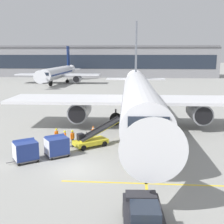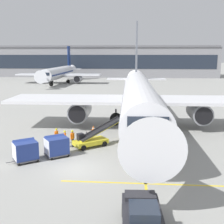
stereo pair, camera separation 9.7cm
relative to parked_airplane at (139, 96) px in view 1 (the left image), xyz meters
name	(u,v)px [view 1 (the left image)]	position (x,y,z in m)	size (l,w,h in m)	color
ground_plane	(76,169)	(-5.37, -14.27, -3.99)	(600.00, 600.00, 0.00)	gray
parked_airplane	(139,96)	(0.00, 0.00, 0.00)	(33.15, 43.49, 14.83)	white
belt_loader	(93,138)	(-4.79, -8.31, -3.17)	(5.10, 4.27, 2.67)	gold
baggage_cart_lead	(57,146)	(-7.68, -11.46, -2.99)	(2.68, 2.46, 1.91)	#515156
baggage_cart_second	(26,150)	(-10.03, -12.95, -2.99)	(2.68, 2.46, 1.91)	#515156
pushback_tug	(143,217)	(-0.18, -22.35, -3.16)	(2.32, 4.50, 1.83)	#232328
ground_crew_by_loader	(65,138)	(-7.51, -8.92, -2.99)	(0.31, 0.56, 1.74)	black
ground_crew_by_carts	(72,137)	(-6.79, -8.70, -2.99)	(0.36, 0.54, 1.74)	#333847
ground_crew_marshaller	(58,145)	(-7.62, -11.22, -2.99)	(0.31, 0.56, 1.74)	black
ground_crew_wingwalker	(56,135)	(-8.57, -8.13, -2.99)	(0.33, 0.56, 1.74)	black
safety_cone_engine_keepout	(93,129)	(-5.48, -2.91, -3.61)	(0.68, 0.68, 0.77)	black
apron_guidance_line_lead_in	(140,128)	(0.24, -0.75, -3.98)	(0.20, 110.00, 0.01)	yellow
apron_guidance_line_stop_bar	(143,183)	(0.01, -16.62, -3.98)	(12.00, 0.20, 0.01)	yellow
terminal_building	(89,61)	(-19.23, 85.31, 2.25)	(103.76, 16.60, 12.58)	gray
distant_airplane	(58,73)	(-24.48, 54.30, -0.72)	(26.82, 36.11, 12.07)	silver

